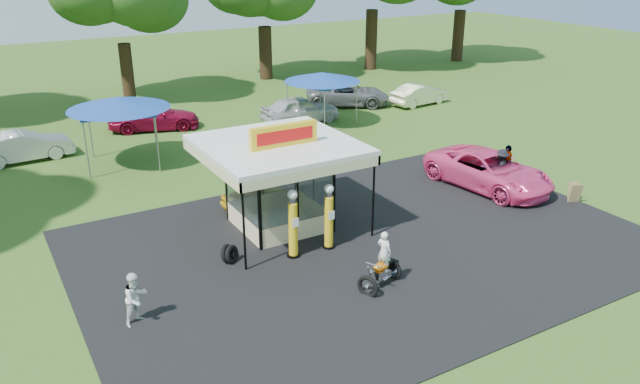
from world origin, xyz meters
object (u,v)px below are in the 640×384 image
Objects in this scene: bg_car_a at (24,146)px; bg_car_e at (420,94)px; kiosk_car at (256,196)px; tent_west at (119,104)px; a_frame_sign at (574,193)px; bg_car_c at (300,109)px; spectator_west at (136,298)px; bg_car_b at (154,117)px; spectator_east_b at (507,163)px; gas_pump_right at (329,218)px; motorcycle at (382,264)px; gas_pump_left at (293,225)px; spectator_east_a at (501,168)px; tent_east at (322,77)px; gas_station_kiosk at (279,183)px; bg_car_d at (348,94)px; pink_sedan at (489,170)px.

bg_car_e is at bearing -96.66° from bg_car_a.
bg_car_e is (16.74, 10.27, 0.21)m from kiosk_car.
kiosk_car is 9.07m from tent_west.
a_frame_sign is 0.19× the size of bg_car_a.
bg_car_c is at bearing 82.59° from bg_car_e.
bg_car_b is (6.15, 19.40, -0.05)m from spectator_west.
spectator_west is 0.92× the size of spectator_east_b.
kiosk_car is at bearing -67.51° from tent_west.
gas_pump_right is 3.11m from motorcycle.
gas_pump_left reaches higher than spectator_east_a.
motorcycle is 0.43× the size of bg_car_a.
tent_west reaches higher than gas_pump_left.
bg_car_b is at bearing 156.09° from tent_east.
kiosk_car is at bearing -41.83° from spectator_east_a.
spectator_east_b reaches higher than bg_car_e.
bg_car_e reaches higher than a_frame_sign.
bg_car_c is (7.72, 12.59, -0.98)m from gas_station_kiosk.
bg_car_b is at bearing 72.28° from bg_car_c.
spectator_west reaches higher than a_frame_sign.
bg_car_e is 20.33m from tent_west.
a_frame_sign is 0.31× the size of kiosk_car.
motorcycle reaches higher than bg_car_e.
spectator_east_a reaches higher than a_frame_sign.
bg_car_b is at bearing -83.18° from spectator_east_b.
tent_east is (-3.78, -3.11, 2.06)m from bg_car_d.
a_frame_sign is 20.95m from tent_west.
kiosk_car is 0.59× the size of tent_west.
gas_pump_right is at bearing -171.83° from kiosk_car.
bg_car_e is at bearing 97.00° from a_frame_sign.
gas_pump_left is at bearing -20.02° from spectator_east_b.
motorcycle is at bearing -81.78° from gas_station_kiosk.
motorcycle is at bearing 131.96° from bg_car_e.
bg_car_a reaches higher than a_frame_sign.
tent_west is at bearing 136.61° from bg_car_d.
bg_car_b is at bearing 1.35° from kiosk_car.
spectator_east_b reaches higher than kiosk_car.
bg_car_d is at bearing 39.43° from tent_east.
gas_pump_left is at bearing -163.51° from a_frame_sign.
bg_car_a is (-7.50, 11.09, 0.27)m from kiosk_car.
bg_car_e is (24.24, -0.82, -0.05)m from bg_car_a.
gas_pump_right is 1.40× the size of spectator_east_a.
bg_car_a is (-17.31, 14.31, -0.07)m from pink_sedan.
spectator_east_a reaches higher than bg_car_e.
a_frame_sign is 0.18× the size of tent_west.
motorcycle reaches higher than a_frame_sign.
motorcycle reaches higher than bg_car_a.
tent_west is at bearing 107.41° from gas_pump_right.
a_frame_sign is (11.72, -4.10, -1.35)m from gas_station_kiosk.
gas_station_kiosk is at bearing -30.22° from spectator_east_a.
bg_car_d is at bearing -122.96° from spectator_east_b.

